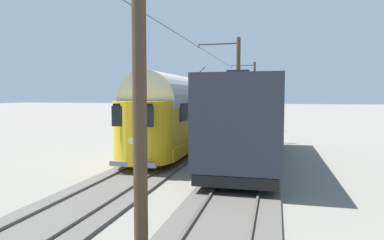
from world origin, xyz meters
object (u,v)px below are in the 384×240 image
catenary_pole_foreground (254,91)px  switch_stand (279,123)px  catenary_pole_mid_far (135,67)px  spare_tie_stack (144,139)px  vintage_streetcar (185,111)px  catenary_pole_mid_near (237,88)px  boxcar_adjacent (250,117)px

catenary_pole_foreground → switch_stand: bearing=107.2°
catenary_pole_mid_far → catenary_pole_foreground: bearing=-90.0°
spare_tie_stack → vintage_streetcar: bearing=152.4°
vintage_streetcar → catenary_pole_mid_near: catenary_pole_mid_near is taller
boxcar_adjacent → switch_stand: size_ratio=10.32×
vintage_streetcar → switch_stand: (-5.63, -11.95, -1.55)m
vintage_streetcar → spare_tie_stack: vintage_streetcar is taller
boxcar_adjacent → catenary_pole_mid_near: size_ratio=1.77×
spare_tie_stack → switch_stand: bearing=-131.3°
boxcar_adjacent → catenary_pole_mid_near: (1.46, -7.10, 1.60)m
vintage_streetcar → catenary_pole_mid_far: size_ratio=2.20×
switch_stand → catenary_pole_mid_far: bearing=83.6°
vintage_streetcar → spare_tie_stack: (3.34, -1.75, -1.98)m
boxcar_adjacent → switch_stand: bearing=-95.3°
vintage_streetcar → catenary_pole_mid_far: 14.17m
catenary_pole_mid_near → spare_tie_stack: bearing=18.1°
vintage_streetcar → catenary_pole_foreground: 21.52m
catenary_pole_foreground → catenary_pole_mid_near: same height
spare_tie_stack → catenary_pole_foreground: bearing=-107.3°
catenary_pole_mid_far → spare_tie_stack: size_ratio=2.99×
catenary_pole_mid_far → switch_stand: bearing=-96.4°
boxcar_adjacent → spare_tie_stack: boxcar_adjacent is taller
vintage_streetcar → catenary_pole_mid_far: catenary_pole_mid_far is taller
boxcar_adjacent → catenary_pole_mid_far: size_ratio=1.77×
catenary_pole_foreground → spare_tie_stack: (6.07, 19.54, -3.50)m
switch_stand → spare_tie_stack: size_ratio=0.51×
catenary_pole_mid_far → catenary_pole_mid_near: bearing=-90.0°
catenary_pole_foreground → catenary_pole_mid_near: bearing=90.0°
catenary_pole_foreground → switch_stand: catenary_pole_foreground is taller
catenary_pole_mid_far → spare_tie_stack: catenary_pole_mid_far is taller
catenary_pole_foreground → switch_stand: size_ratio=5.82×
vintage_streetcar → catenary_pole_foreground: (-2.74, -21.29, 1.51)m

